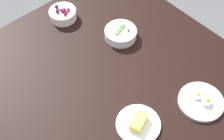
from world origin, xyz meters
TOP-DOWN VIEW (x-y plane):
  - dining_table at (0.00, 0.00)cm, footprint 122.76×114.93cm
  - bowl_peas at (-14.24, 18.67)cm, footprint 16.58×16.58cm
  - plate_cheese at (27.88, -10.12)cm, footprint 18.94×18.94cm
  - plate_eggs at (38.45, 18.41)cm, footprint 20.21×20.21cm
  - bowl_berries at (-45.34, 4.93)cm, footprint 14.72×14.72cm

SIDE VIEW (x-z plane):
  - dining_table at x=0.00cm, z-range 0.00..4.00cm
  - plate_eggs at x=38.45cm, z-range 2.67..7.71cm
  - plate_cheese at x=27.88cm, z-range 2.86..7.62cm
  - bowl_peas at x=-14.24cm, z-range 3.59..9.71cm
  - bowl_berries at x=-45.34cm, z-range 3.39..10.47cm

